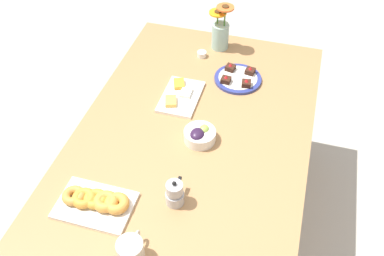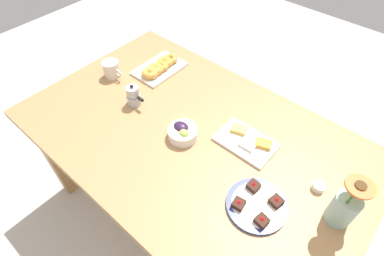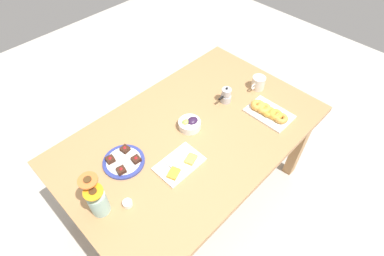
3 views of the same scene
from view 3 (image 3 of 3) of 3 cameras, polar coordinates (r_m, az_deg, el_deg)
The scene contains 10 objects.
ground_plane at distance 2.42m, azimuth 0.00°, elevation -12.39°, with size 6.00×6.00×0.00m, color #B7B2A8.
dining_table at distance 1.87m, azimuth 0.00°, elevation -2.55°, with size 1.60×1.00×0.74m.
coffee_mug at distance 2.12m, azimuth 12.51°, elevation 8.42°, with size 0.13×0.09×0.09m.
grape_bowl at distance 1.81m, azimuth -0.42°, elevation 0.80°, with size 0.14×0.14×0.07m.
cheese_platter at distance 1.65m, azimuth -2.40°, elevation -6.91°, with size 0.26×0.17×0.03m.
croissant_platter at distance 1.95m, azimuth 14.39°, elevation 2.98°, with size 0.19×0.28×0.05m.
jam_cup_honey at distance 1.56m, azimuth -12.18°, elevation -13.85°, with size 0.05×0.05×0.03m.
dessert_plate at distance 1.70m, azimuth -12.87°, elevation -6.18°, with size 0.23×0.23×0.05m.
flower_vase at distance 1.52m, azimuth -17.53°, elevation -13.11°, with size 0.10×0.13×0.25m.
moka_pot at distance 1.98m, azimuth 6.50°, elevation 6.15°, with size 0.11×0.07×0.12m.
Camera 3 is at (0.84, 0.83, 2.11)m, focal length 28.00 mm.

